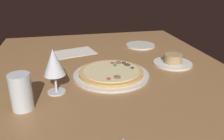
% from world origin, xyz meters
% --- Properties ---
extents(dining_table, '(1.50, 1.10, 0.04)m').
position_xyz_m(dining_table, '(0.00, 0.00, 0.02)').
color(dining_table, '#996B42').
rests_on(dining_table, ground).
extents(pizza_main, '(0.32, 0.32, 0.03)m').
position_xyz_m(pizza_main, '(-0.02, 0.00, 0.05)').
color(pizza_main, silver).
rests_on(pizza_main, dining_table).
extents(ramekin_on_saucer, '(0.18, 0.18, 0.05)m').
position_xyz_m(ramekin_on_saucer, '(-0.09, 0.31, 0.06)').
color(ramekin_on_saucer, silver).
rests_on(ramekin_on_saucer, dining_table).
extents(wine_glass_far, '(0.08, 0.08, 0.16)m').
position_xyz_m(wine_glass_far, '(0.08, -0.22, 0.15)').
color(wine_glass_far, silver).
rests_on(wine_glass_far, dining_table).
extents(water_glass, '(0.07, 0.07, 0.12)m').
position_xyz_m(water_glass, '(0.17, -0.33, 0.09)').
color(water_glass, silver).
rests_on(water_glass, dining_table).
extents(side_plate, '(0.17, 0.17, 0.01)m').
position_xyz_m(side_plate, '(-0.40, 0.26, 0.04)').
color(side_plate, silver).
rests_on(side_plate, dining_table).
extents(paper_menu, '(0.19, 0.24, 0.00)m').
position_xyz_m(paper_menu, '(-0.36, -0.13, 0.04)').
color(paper_menu, silver).
rests_on(paper_menu, dining_table).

